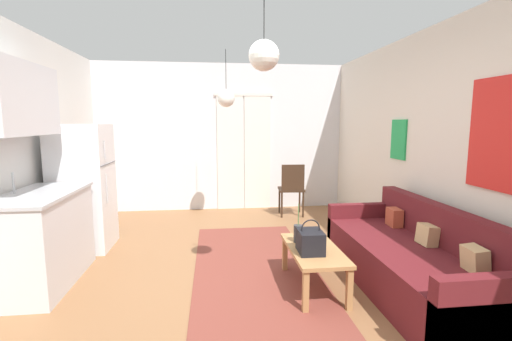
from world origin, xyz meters
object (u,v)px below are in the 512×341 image
object	(u,v)px
pendant_lamp_near	(264,55)
pendant_lamp_far	(226,98)
refrigerator	(83,187)
coffee_table	(314,253)
handbag	(310,241)
bamboo_vase	(298,233)
accent_chair	(292,187)
couch	(414,262)

from	to	relation	value
pendant_lamp_near	pendant_lamp_far	distance (m)	2.33
refrigerator	coffee_table	bearing A→B (deg)	-29.14
handbag	pendant_lamp_near	size ratio (longest dim) A/B	0.50
bamboo_vase	handbag	size ratio (longest dim) A/B	1.26
handbag	pendant_lamp_near	bearing A→B (deg)	-165.32
bamboo_vase	handbag	world-z (taller)	bamboo_vase
coffee_table	refrigerator	distance (m)	2.96
accent_chair	couch	bearing A→B (deg)	105.61
coffee_table	pendant_lamp_near	size ratio (longest dim) A/B	1.52
handbag	accent_chair	size ratio (longest dim) A/B	0.35
bamboo_vase	pendant_lamp_far	bearing A→B (deg)	108.20
coffee_table	pendant_lamp_near	distance (m)	1.87
couch	refrigerator	size ratio (longest dim) A/B	1.38
bamboo_vase	pendant_lamp_far	size ratio (longest dim) A/B	0.48
coffee_table	pendant_lamp_far	size ratio (longest dim) A/B	1.15
bamboo_vase	couch	bearing A→B (deg)	-17.00
couch	pendant_lamp_far	bearing A→B (deg)	127.04
coffee_table	accent_chair	size ratio (longest dim) A/B	1.05
bamboo_vase	handbag	bearing A→B (deg)	-81.23
couch	refrigerator	bearing A→B (deg)	155.83
coffee_table	bamboo_vase	xyz separation A→B (m)	(-0.11, 0.18, 0.15)
couch	pendant_lamp_near	bearing A→B (deg)	-176.80
couch	pendant_lamp_far	distance (m)	3.25
handbag	refrigerator	world-z (taller)	refrigerator
coffee_table	handbag	xyz separation A→B (m)	(-0.07, -0.11, 0.16)
handbag	refrigerator	xyz separation A→B (m)	(-2.49, 1.54, 0.28)
pendant_lamp_far	refrigerator	bearing A→B (deg)	-160.14
couch	coffee_table	bearing A→B (deg)	171.21
refrigerator	accent_chair	world-z (taller)	refrigerator
couch	handbag	distance (m)	1.04
refrigerator	pendant_lamp_near	size ratio (longest dim) A/B	2.53
bamboo_vase	refrigerator	world-z (taller)	refrigerator
pendant_lamp_near	bamboo_vase	bearing A→B (deg)	44.74
refrigerator	accent_chair	bearing A→B (deg)	22.09
refrigerator	pendant_lamp_near	distance (m)	2.95
accent_chair	pendant_lamp_far	xyz separation A→B (m)	(-1.11, -0.53, 1.43)
couch	coffee_table	size ratio (longest dim) A/B	2.29
handbag	accent_chair	bearing A→B (deg)	80.83
refrigerator	bamboo_vase	bearing A→B (deg)	-27.05
coffee_table	handbag	world-z (taller)	handbag
couch	pendant_lamp_far	world-z (taller)	pendant_lamp_far
bamboo_vase	pendant_lamp_near	size ratio (longest dim) A/B	0.64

